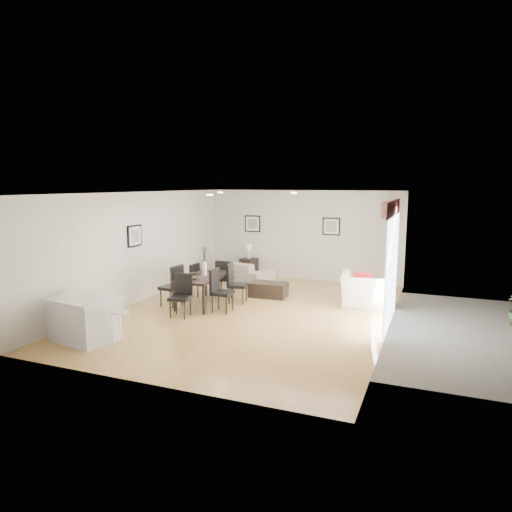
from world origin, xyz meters
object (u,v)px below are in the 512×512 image
at_px(sofa, 234,271).
at_px(dining_chair_enear, 219,288).
at_px(dining_table, 205,279).
at_px(bar_stool, 120,316).
at_px(dining_chair_wnear, 174,283).
at_px(kitchen_island, 84,319).
at_px(side_table, 249,268).
at_px(dining_chair_wfar, 192,279).
at_px(dining_chair_foot, 224,276).
at_px(dining_chair_efar, 234,281).
at_px(coffee_table, 268,290).
at_px(armchair, 367,290).
at_px(dining_chair_head, 182,293).

xyz_separation_m(sofa, dining_chair_enear, (0.94, -2.90, 0.21)).
height_order(sofa, dining_table, dining_table).
bearing_deg(bar_stool, dining_table, 89.15).
height_order(dining_chair_wnear, dining_chair_enear, dining_chair_wnear).
xyz_separation_m(dining_chair_wnear, kitchen_island, (-0.27, -2.67, -0.14)).
bearing_deg(side_table, dining_table, -85.38).
distance_m(dining_chair_wfar, dining_chair_foot, 0.88).
bearing_deg(dining_chair_foot, dining_chair_efar, 123.77).
bearing_deg(coffee_table, dining_chair_wnear, -138.29).
relative_size(sofa, kitchen_island, 1.80).
bearing_deg(dining_chair_wfar, armchair, 104.75).
bearing_deg(dining_chair_efar, dining_chair_wfar, 80.61).
relative_size(dining_chair_efar, coffee_table, 1.04).
distance_m(dining_chair_foot, bar_stool, 4.16).
relative_size(dining_chair_wfar, dining_chair_efar, 0.92).
xyz_separation_m(armchair, dining_chair_enear, (-3.08, -1.69, 0.16)).
bearing_deg(dining_chair_enear, dining_chair_wnear, 88.64).
distance_m(armchair, kitchen_island, 6.30).
xyz_separation_m(sofa, dining_chair_efar, (0.94, -2.06, 0.20)).
bearing_deg(bar_stool, dining_chair_foot, 89.20).
distance_m(dining_chair_head, dining_chair_foot, 2.10).
relative_size(armchair, dining_chair_foot, 1.32).
relative_size(dining_chair_efar, dining_chair_foot, 1.06).
bearing_deg(dining_table, dining_chair_efar, 33.05).
height_order(dining_chair_wnear, side_table, dining_chair_wnear).
bearing_deg(dining_chair_efar, kitchen_island, 148.56).
bearing_deg(sofa, dining_chair_wfar, 98.52).
height_order(armchair, side_table, armchair).
height_order(dining_chair_head, bar_stool, dining_chair_head).
bearing_deg(armchair, dining_chair_wfar, 4.71).
bearing_deg(dining_chair_wnear, bar_stool, 18.13).
height_order(dining_chair_enear, kitchen_island, dining_chair_enear).
distance_m(dining_table, side_table, 3.45).
height_order(dining_table, side_table, dining_table).
distance_m(dining_chair_enear, side_table, 3.95).
bearing_deg(bar_stool, sofa, 93.10).
bearing_deg(dining_chair_foot, kitchen_island, 69.67).
xyz_separation_m(dining_chair_enear, dining_chair_head, (-0.60, -0.62, -0.02)).
relative_size(armchair, dining_chair_wnear, 1.21).
distance_m(dining_table, dining_chair_wfar, 0.75).
distance_m(dining_chair_head, side_table, 4.48).
bearing_deg(dining_table, bar_stool, -92.41).
xyz_separation_m(armchair, kitchen_island, (-4.53, -4.37, 0.02)).
relative_size(armchair, dining_chair_enear, 1.23).
xyz_separation_m(dining_table, dining_chair_efar, (0.60, 0.41, -0.09)).
relative_size(sofa, dining_chair_wfar, 2.61).
bearing_deg(dining_chair_efar, side_table, 7.17).
bearing_deg(dining_chair_enear, dining_table, 52.58).
height_order(dining_chair_efar, coffee_table, dining_chair_efar).
xyz_separation_m(dining_chair_wnear, dining_chair_wfar, (-0.01, 0.85, -0.05)).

